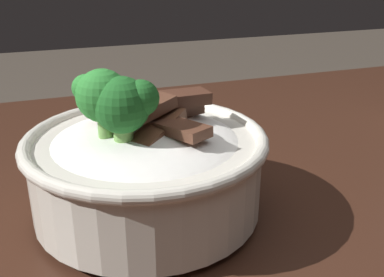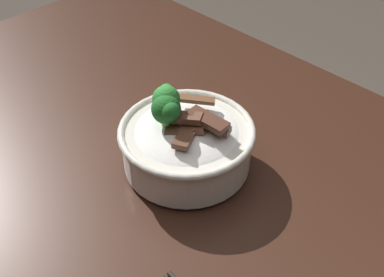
% 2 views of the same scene
% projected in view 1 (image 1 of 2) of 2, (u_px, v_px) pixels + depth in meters
% --- Properties ---
extents(rice_bowl, '(0.23, 0.23, 0.15)m').
position_uv_depth(rice_bowl, '(146.00, 160.00, 0.42)').
color(rice_bowl, silver).
rests_on(rice_bowl, dining_table).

